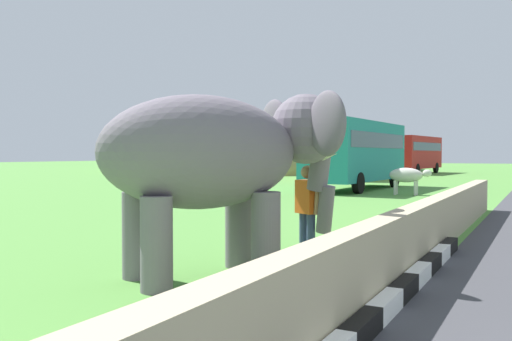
{
  "coord_description": "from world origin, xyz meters",
  "views": [
    {
      "loc": [
        -3.25,
        2.0,
        1.85
      ],
      "look_at": [
        4.05,
        5.93,
        1.6
      ],
      "focal_mm": 38.02,
      "sensor_mm": 36.0,
      "label": 1
    }
  ],
  "objects_px": {
    "elephant": "(224,155)",
    "bus_orange": "(356,151)",
    "bus_red": "(415,152)",
    "bus_teal": "(357,150)",
    "cow_near": "(407,176)",
    "person_handler": "(307,207)"
  },
  "relations": [
    {
      "from": "elephant",
      "to": "bus_orange",
      "type": "height_order",
      "value": "bus_orange"
    },
    {
      "from": "bus_orange",
      "to": "bus_red",
      "type": "xyz_separation_m",
      "value": [
        13.04,
        -1.58,
        -0.0
      ]
    },
    {
      "from": "bus_teal",
      "to": "bus_orange",
      "type": "bearing_deg",
      "value": 18.04
    },
    {
      "from": "bus_teal",
      "to": "bus_red",
      "type": "bearing_deg",
      "value": 5.3
    },
    {
      "from": "elephant",
      "to": "person_handler",
      "type": "relative_size",
      "value": 2.39
    },
    {
      "from": "person_handler",
      "to": "bus_orange",
      "type": "bearing_deg",
      "value": 16.36
    },
    {
      "from": "person_handler",
      "to": "bus_orange",
      "type": "xyz_separation_m",
      "value": [
        30.66,
        9.0,
        1.16
      ]
    },
    {
      "from": "elephant",
      "to": "bus_orange",
      "type": "distance_m",
      "value": 33.41
    },
    {
      "from": "cow_near",
      "to": "bus_red",
      "type": "bearing_deg",
      "value": 11.27
    },
    {
      "from": "elephant",
      "to": "cow_near",
      "type": "height_order",
      "value": "elephant"
    },
    {
      "from": "bus_teal",
      "to": "person_handler",
      "type": "bearing_deg",
      "value": -164.74
    },
    {
      "from": "cow_near",
      "to": "bus_orange",
      "type": "bearing_deg",
      "value": 25.9
    },
    {
      "from": "bus_red",
      "to": "cow_near",
      "type": "relative_size",
      "value": 5.18
    },
    {
      "from": "elephant",
      "to": "person_handler",
      "type": "bearing_deg",
      "value": -21.5
    },
    {
      "from": "bus_orange",
      "to": "cow_near",
      "type": "bearing_deg",
      "value": -154.1
    },
    {
      "from": "person_handler",
      "to": "bus_red",
      "type": "relative_size",
      "value": 0.17
    },
    {
      "from": "elephant",
      "to": "bus_red",
      "type": "height_order",
      "value": "bus_red"
    },
    {
      "from": "bus_orange",
      "to": "bus_red",
      "type": "relative_size",
      "value": 1.0
    },
    {
      "from": "bus_teal",
      "to": "cow_near",
      "type": "bearing_deg",
      "value": -129.45
    },
    {
      "from": "bus_red",
      "to": "cow_near",
      "type": "bearing_deg",
      "value": -168.73
    },
    {
      "from": "elephant",
      "to": "bus_red",
      "type": "bearing_deg",
      "value": 8.46
    },
    {
      "from": "person_handler",
      "to": "bus_teal",
      "type": "distance_m",
      "value": 19.4
    }
  ]
}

